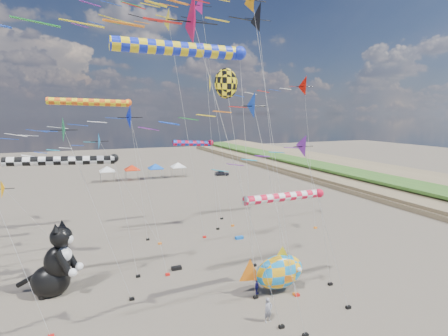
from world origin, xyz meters
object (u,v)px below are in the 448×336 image
Objects in this scene: person_adult at (268,310)px; fish_inflatable at (279,272)px; cat_inflatable at (54,258)px; child_green at (279,281)px; parked_car at (222,173)px; child_blue at (257,287)px.

fish_inflatable is at bearing 38.52° from person_adult.
cat_inflatable reaches higher than person_adult.
person_adult reaches higher than child_green.
fish_inflatable is 52.89m from parked_car.
child_green is 0.31× the size of parked_car.
cat_inflatable is 15.91m from child_blue.
cat_inflatable reaches higher than child_green.
fish_inflatable reaches higher than child_blue.
parked_car is at bearing 78.88° from cat_inflatable.
child_blue is (14.52, -6.07, -2.36)m from cat_inflatable.
person_adult is 5.07m from child_green.
child_blue is at bearing 163.12° from fish_inflatable.
fish_inflatable is 2.11m from child_blue.
person_adult is at bearing -10.85° from cat_inflatable.
parked_car is (15.59, 50.53, -1.20)m from fish_inflatable.
fish_inflatable is (16.19, -6.58, -1.18)m from cat_inflatable.
fish_inflatable is 4.19m from person_adult.
fish_inflatable reaches higher than child_green.
person_adult reaches higher than child_blue.
parked_car is at bearing 72.86° from fish_inflatable.
child_blue is at bearing 2.04° from cat_inflatable.
fish_inflatable is 1.59m from child_green.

